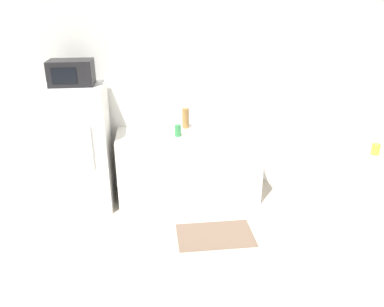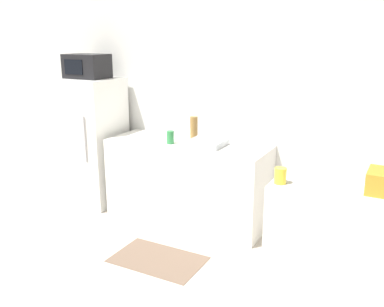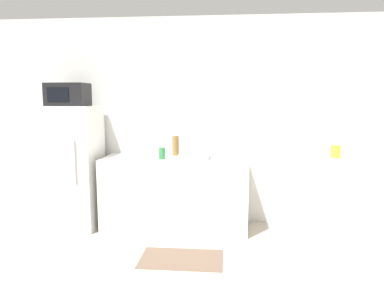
{
  "view_description": "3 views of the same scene",
  "coord_description": "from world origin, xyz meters",
  "px_view_note": "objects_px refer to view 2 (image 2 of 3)",
  "views": [
    {
      "loc": [
        -0.61,
        -1.61,
        2.38
      ],
      "look_at": [
        -0.19,
        1.93,
        0.91
      ],
      "focal_mm": 35.0,
      "sensor_mm": 36.0,
      "label": 1
    },
    {
      "loc": [
        1.98,
        -1.18,
        2.0
      ],
      "look_at": [
        0.36,
        1.85,
        1.03
      ],
      "focal_mm": 40.0,
      "sensor_mm": 36.0,
      "label": 2
    },
    {
      "loc": [
        0.49,
        -1.75,
        1.6
      ],
      "look_at": [
        0.14,
        1.97,
        1.04
      ],
      "focal_mm": 35.0,
      "sensor_mm": 36.0,
      "label": 3
    }
  ],
  "objects_px": {
    "refrigerator": "(92,141)",
    "jar": "(280,176)",
    "bottle_short": "(170,137)",
    "bottle_tall": "(194,128)",
    "microwave": "(87,66)"
  },
  "relations": [
    {
      "from": "refrigerator",
      "to": "jar",
      "type": "relative_size",
      "value": 15.58
    },
    {
      "from": "jar",
      "to": "bottle_short",
      "type": "bearing_deg",
      "value": 138.81
    },
    {
      "from": "bottle_tall",
      "to": "bottle_short",
      "type": "distance_m",
      "value": 0.33
    },
    {
      "from": "microwave",
      "to": "bottle_tall",
      "type": "xyz_separation_m",
      "value": [
        1.28,
        0.21,
        -0.63
      ]
    },
    {
      "from": "bottle_short",
      "to": "refrigerator",
      "type": "bearing_deg",
      "value": 175.62
    },
    {
      "from": "refrigerator",
      "to": "bottle_tall",
      "type": "height_order",
      "value": "refrigerator"
    },
    {
      "from": "jar",
      "to": "microwave",
      "type": "bearing_deg",
      "value": 151.67
    },
    {
      "from": "microwave",
      "to": "jar",
      "type": "height_order",
      "value": "microwave"
    },
    {
      "from": "refrigerator",
      "to": "microwave",
      "type": "relative_size",
      "value": 3.18
    },
    {
      "from": "bottle_short",
      "to": "jar",
      "type": "bearing_deg",
      "value": -41.19
    },
    {
      "from": "refrigerator",
      "to": "bottle_short",
      "type": "bearing_deg",
      "value": -4.38
    },
    {
      "from": "bottle_tall",
      "to": "bottle_short",
      "type": "height_order",
      "value": "bottle_tall"
    },
    {
      "from": "bottle_short",
      "to": "jar",
      "type": "distance_m",
      "value": 2.13
    },
    {
      "from": "microwave",
      "to": "bottle_short",
      "type": "relative_size",
      "value": 3.4
    },
    {
      "from": "jar",
      "to": "bottle_tall",
      "type": "bearing_deg",
      "value": 130.99
    }
  ]
}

